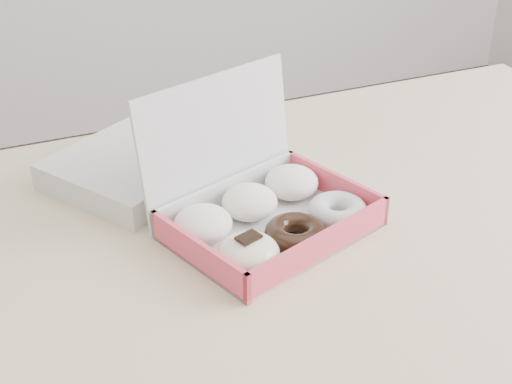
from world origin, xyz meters
name	(u,v)px	position (x,y,z in m)	size (l,w,h in m)	color
table	(354,252)	(0.00, 0.00, 0.67)	(1.20, 0.80, 0.75)	tan
donut_box	(262,209)	(-0.15, 0.01, 0.78)	(0.32, 0.30, 0.19)	silver
newspapers	(143,163)	(-0.26, 0.22, 0.77)	(0.26, 0.21, 0.04)	silver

